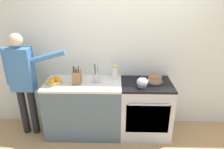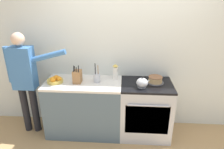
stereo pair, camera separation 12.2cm
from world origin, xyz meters
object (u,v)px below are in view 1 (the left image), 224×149
object	(u,v)px
stove_range	(145,109)
knife_block	(77,77)
utensil_crock	(97,78)
milk_carton	(115,72)
tea_kettle	(142,82)
layer_cake	(155,79)
person_baker	(23,78)
fruit_bowl	(55,81)

from	to	relation	value
stove_range	knife_block	size ratio (longest dim) A/B	3.11
utensil_crock	milk_carton	world-z (taller)	utensil_crock
milk_carton	stove_range	bearing A→B (deg)	-18.28
tea_kettle	layer_cake	bearing A→B (deg)	39.78
layer_cake	person_baker	distance (m)	1.99
stove_range	layer_cake	xyz separation A→B (m)	(0.13, 0.05, 0.49)
tea_kettle	utensil_crock	bearing A→B (deg)	167.47
stove_range	layer_cake	distance (m)	0.51
utensil_crock	person_baker	xyz separation A→B (m)	(-1.10, -0.08, 0.03)
tea_kettle	fruit_bowl	xyz separation A→B (m)	(-1.31, 0.08, -0.03)
milk_carton	person_baker	xyz separation A→B (m)	(-1.37, -0.21, -0.02)
utensil_crock	stove_range	bearing A→B (deg)	-2.19
knife_block	milk_carton	size ratio (longest dim) A/B	1.15
stove_range	tea_kettle	bearing A→B (deg)	-124.91
fruit_bowl	milk_carton	size ratio (longest dim) A/B	0.97
person_baker	fruit_bowl	bearing A→B (deg)	12.24
knife_block	milk_carton	bearing A→B (deg)	17.09
fruit_bowl	milk_carton	bearing A→B (deg)	12.38
utensil_crock	fruit_bowl	xyz separation A→B (m)	(-0.63, -0.07, -0.03)
knife_block	utensil_crock	bearing A→B (deg)	8.38
utensil_crock	tea_kettle	bearing A→B (deg)	-12.53
layer_cake	person_baker	bearing A→B (deg)	-177.10
tea_kettle	milk_carton	bearing A→B (deg)	144.90
utensil_crock	milk_carton	xyz separation A→B (m)	(0.28, 0.13, 0.05)
tea_kettle	knife_block	distance (m)	0.98
layer_cake	milk_carton	distance (m)	0.63
layer_cake	milk_carton	xyz separation A→B (m)	(-0.61, 0.11, 0.07)
layer_cake	knife_block	bearing A→B (deg)	-176.72
stove_range	tea_kettle	world-z (taller)	tea_kettle
knife_block	person_baker	distance (m)	0.80
tea_kettle	person_baker	xyz separation A→B (m)	(-1.77, 0.08, 0.03)
tea_kettle	milk_carton	world-z (taller)	milk_carton
utensil_crock	fruit_bowl	bearing A→B (deg)	-173.91
tea_kettle	knife_block	size ratio (longest dim) A/B	0.72
stove_range	milk_carton	xyz separation A→B (m)	(-0.49, 0.16, 0.56)
tea_kettle	person_baker	bearing A→B (deg)	177.58
utensil_crock	person_baker	distance (m)	1.10
knife_block	utensil_crock	size ratio (longest dim) A/B	0.97
fruit_bowl	milk_carton	world-z (taller)	milk_carton
tea_kettle	fruit_bowl	distance (m)	1.31
layer_cake	tea_kettle	distance (m)	0.28
fruit_bowl	milk_carton	distance (m)	0.93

